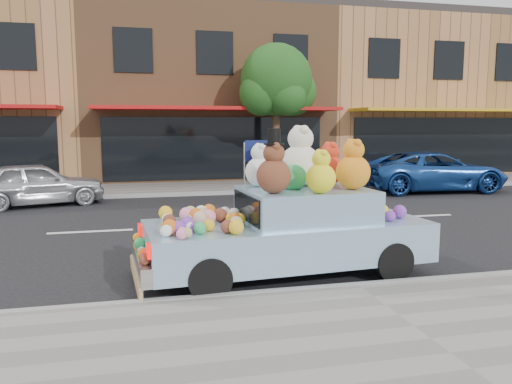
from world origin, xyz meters
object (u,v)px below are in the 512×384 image
object	(u,v)px
street_tree	(276,86)
car_silver	(36,184)
art_car	(289,222)
car_blue	(433,172)

from	to	relation	value
street_tree	car_silver	world-z (taller)	street_tree
street_tree	car_silver	size ratio (longest dim) A/B	1.40
car_silver	art_car	xyz separation A→B (m)	(5.14, -7.99, 0.20)
street_tree	art_car	bearing A→B (deg)	-104.42
car_blue	art_car	distance (m)	11.27
car_silver	car_blue	xyz separation A→B (m)	(12.90, 0.19, 0.05)
car_silver	art_car	world-z (taller)	art_car
street_tree	car_blue	xyz separation A→B (m)	(5.05, -2.34, -3.00)
car_silver	car_blue	distance (m)	12.90
street_tree	car_silver	xyz separation A→B (m)	(-7.85, -2.54, -3.06)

